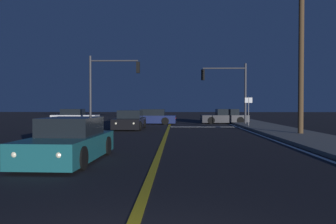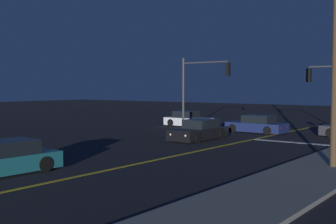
% 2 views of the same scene
% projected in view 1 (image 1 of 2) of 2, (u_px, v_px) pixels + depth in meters
% --- Properties ---
extents(sidewalk_right, '(3.20, 46.47, 0.15)m').
position_uv_depth(sidewalk_right, '(322.00, 141.00, 15.90)').
color(sidewalk_right, slate).
rests_on(sidewalk_right, ground).
extents(lane_line_center, '(0.20, 43.89, 0.01)m').
position_uv_depth(lane_line_center, '(163.00, 142.00, 16.09)').
color(lane_line_center, gold).
rests_on(lane_line_center, ground).
extents(lane_line_edge_right, '(0.16, 43.89, 0.01)m').
position_uv_depth(lane_line_edge_right, '(281.00, 143.00, 15.95)').
color(lane_line_edge_right, white).
rests_on(lane_line_edge_right, ground).
extents(stop_bar, '(5.61, 0.50, 0.01)m').
position_uv_depth(stop_bar, '(205.00, 127.00, 27.42)').
color(stop_bar, white).
rests_on(stop_bar, ground).
extents(car_parked_curb_charcoal, '(4.37, 1.99, 1.34)m').
position_uv_depth(car_parked_curb_charcoal, '(225.00, 117.00, 32.46)').
color(car_parked_curb_charcoal, '#2D2D33').
rests_on(car_parked_curb_charcoal, ground).
extents(car_side_waiting_navy, '(4.76, 2.07, 1.34)m').
position_uv_depth(car_side_waiting_navy, '(150.00, 118.00, 31.46)').
color(car_side_waiting_navy, navy).
rests_on(car_side_waiting_navy, ground).
extents(car_mid_block_white, '(4.23, 2.01, 1.34)m').
position_uv_depth(car_mid_block_white, '(75.00, 117.00, 32.87)').
color(car_mid_block_white, silver).
rests_on(car_mid_block_white, ground).
extents(car_distant_tail_teal, '(2.02, 4.65, 1.34)m').
position_uv_depth(car_distant_tail_teal, '(69.00, 142.00, 10.84)').
color(car_distant_tail_teal, '#195960').
rests_on(car_distant_tail_teal, ground).
extents(car_following_oncoming_black, '(2.00, 4.67, 1.34)m').
position_uv_depth(car_following_oncoming_black, '(130.00, 121.00, 25.08)').
color(car_following_oncoming_black, black).
rests_on(car_following_oncoming_black, ground).
extents(traffic_signal_near_right, '(3.82, 0.28, 5.21)m').
position_uv_depth(traffic_signal_near_right, '(229.00, 84.00, 29.59)').
color(traffic_signal_near_right, '#38383D').
rests_on(traffic_signal_near_right, ground).
extents(traffic_signal_far_left, '(4.12, 0.28, 5.70)m').
position_uv_depth(traffic_signal_far_left, '(108.00, 79.00, 28.44)').
color(traffic_signal_far_left, '#38383D').
rests_on(traffic_signal_far_left, ground).
extents(utility_pole_right, '(1.50, 0.29, 9.61)m').
position_uv_depth(utility_pole_right, '(301.00, 46.00, 19.40)').
color(utility_pole_right, '#4C3823').
rests_on(utility_pole_right, ground).
extents(street_sign_corner, '(0.56, 0.06, 2.33)m').
position_uv_depth(street_sign_corner, '(249.00, 107.00, 26.80)').
color(street_sign_corner, slate).
rests_on(street_sign_corner, ground).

